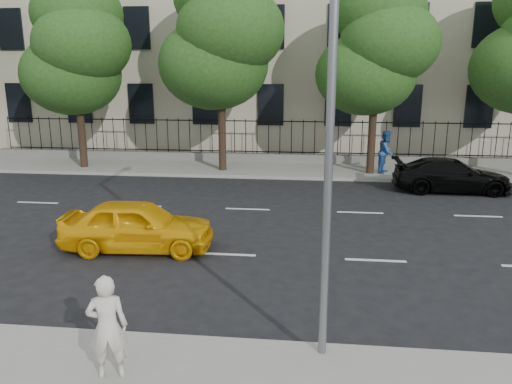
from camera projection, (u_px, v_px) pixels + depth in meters
The scene contains 13 objects.
ground at pixel (208, 295), 11.24m from camera, with size 120.00×120.00×0.00m, color black.
far_sidewalk at pixel (265, 169), 24.72m from camera, with size 60.00×4.00×0.15m, color gray.
lane_markings at pixel (239, 229), 15.82m from camera, with size 49.60×4.62×0.01m, color silver, non-canonical shape.
masonry_building at pixel (279, 0), 31.16m from camera, with size 34.60×12.11×18.50m.
iron_fence at pixel (268, 152), 26.22m from camera, with size 30.00×0.50×2.20m.
street_light at pixel (331, 57), 8.01m from camera, with size 0.25×3.32×8.05m.
tree_b at pixel (77, 48), 23.65m from camera, with size 5.53×5.12×8.97m.
tree_c at pixel (222, 35), 22.76m from camera, with size 5.89×5.50×9.80m.
tree_d at pixel (377, 47), 22.16m from camera, with size 5.34×4.94×8.84m.
yellow_taxi at pixel (137, 225), 13.84m from camera, with size 1.69×4.20×1.43m, color #FEB50B.
black_sedan at pixel (451, 175), 20.39m from camera, with size 1.90×4.68×1.36m, color black.
woman_near at pixel (107, 327), 7.84m from camera, with size 0.63×0.42×1.74m, color beige.
pedestrian_far at pixel (386, 152), 23.27m from camera, with size 0.96×0.75×1.97m, color #28529A.
Camera 1 is at (2.21, -10.15, 4.99)m, focal length 35.00 mm.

